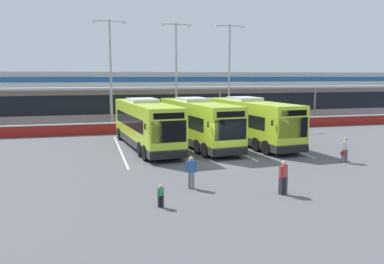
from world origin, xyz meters
TOP-DOWN VIEW (x-y plane):
  - ground_plane at (0.00, 0.00)m, footprint 200.00×200.00m
  - terminal_building at (-0.00, 26.91)m, footprint 70.00×13.00m
  - red_barrier_wall at (0.00, 14.50)m, footprint 60.00×0.40m
  - coach_bus_leftmost at (-4.25, 6.41)m, footprint 3.97×12.34m
  - coach_bus_left_centre at (-0.15, 6.38)m, footprint 3.97×12.34m
  - coach_bus_centre at (4.28, 6.13)m, footprint 3.97×12.34m
  - bay_stripe_far_west at (-6.30, 6.00)m, footprint 0.14×13.00m
  - bay_stripe_west at (-2.10, 6.00)m, footprint 0.14×13.00m
  - bay_stripe_mid_west at (2.10, 6.00)m, footprint 0.14×13.00m
  - bay_stripe_centre at (6.30, 6.00)m, footprint 0.14×13.00m
  - pedestrian_with_handbag at (7.34, -2.12)m, footprint 0.62×0.49m
  - pedestrian_in_dark_coat at (0.23, -7.30)m, footprint 0.52×0.35m
  - pedestrian_child at (-5.65, -7.63)m, footprint 0.31×0.23m
  - pedestrian_near_bin at (-3.69, -5.26)m, footprint 0.54×0.36m
  - lamp_post_west at (-6.24, 16.36)m, footprint 3.24×0.28m
  - lamp_post_centre at (0.56, 17.12)m, footprint 3.24×0.28m
  - lamp_post_east at (6.39, 16.83)m, footprint 3.24×0.28m

SIDE VIEW (x-z plane):
  - ground_plane at x=0.00m, z-range 0.00..0.00m
  - bay_stripe_far_west at x=-6.30m, z-range 0.00..0.01m
  - bay_stripe_west at x=-2.10m, z-range 0.00..0.01m
  - bay_stripe_mid_west at x=2.10m, z-range 0.00..0.01m
  - bay_stripe_centre at x=6.30m, z-range 0.00..0.01m
  - pedestrian_child at x=-5.65m, z-range 0.04..1.04m
  - red_barrier_wall at x=0.00m, z-range 0.01..1.10m
  - pedestrian_with_handbag at x=7.34m, z-range 0.05..1.67m
  - pedestrian_in_dark_coat at x=0.23m, z-range 0.06..1.68m
  - pedestrian_near_bin at x=-3.69m, z-range 0.06..1.68m
  - coach_bus_leftmost at x=-4.25m, z-range -0.10..3.68m
  - coach_bus_left_centre at x=-0.15m, z-range -0.10..3.68m
  - coach_bus_centre at x=4.28m, z-range -0.10..3.68m
  - terminal_building at x=0.00m, z-range 0.01..6.01m
  - lamp_post_west at x=-6.24m, z-range 0.79..11.79m
  - lamp_post_centre at x=0.56m, z-range 0.79..11.79m
  - lamp_post_east at x=6.39m, z-range 0.79..11.79m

